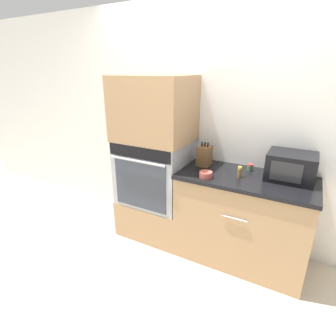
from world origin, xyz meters
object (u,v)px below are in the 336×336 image
object	(u,v)px
microwave	(291,166)
bowl	(206,175)
condiment_jar_near	(250,167)
knife_block	(204,156)
condiment_jar_mid	(240,172)
wall_oven	(155,171)

from	to	relation	value
microwave	bowl	distance (m)	0.75
condiment_jar_near	knife_block	bearing A→B (deg)	-170.55
knife_block	condiment_jar_mid	xyz separation A→B (m)	(0.40, -0.15, -0.05)
wall_oven	bowl	world-z (taller)	wall_oven
wall_oven	knife_block	bearing A→B (deg)	11.42
knife_block	condiment_jar_near	xyz separation A→B (m)	(0.45, 0.07, -0.07)
microwave	condiment_jar_mid	size ratio (longest dim) A/B	3.86
wall_oven	microwave	distance (m)	1.36
condiment_jar_mid	knife_block	bearing A→B (deg)	159.31
microwave	bowl	world-z (taller)	microwave
bowl	condiment_jar_mid	xyz separation A→B (m)	(0.27, 0.15, 0.02)
condiment_jar_mid	condiment_jar_near	bearing A→B (deg)	78.34
wall_oven	knife_block	distance (m)	0.59
microwave	condiment_jar_near	bearing A→B (deg)	170.55
condiment_jar_mid	bowl	bearing A→B (deg)	-151.00
knife_block	condiment_jar_near	bearing A→B (deg)	9.45
bowl	wall_oven	bearing A→B (deg)	163.76
knife_block	wall_oven	bearing A→B (deg)	-168.58
wall_oven	condiment_jar_mid	distance (m)	0.95
condiment_jar_near	wall_oven	bearing A→B (deg)	-169.48
microwave	condiment_jar_mid	distance (m)	0.44
bowl	condiment_jar_mid	bearing A→B (deg)	29.00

